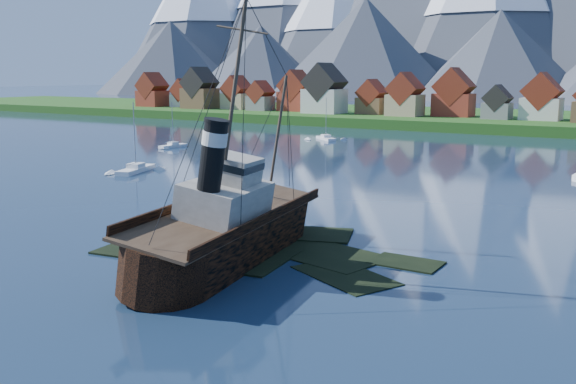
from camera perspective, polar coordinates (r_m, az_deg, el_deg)
The scene contains 9 objects.
ground at distance 60.57m, azimuth -4.69°, elevation -5.35°, with size 1400.00×1400.00×0.00m, color #182B45.
shoal at distance 61.36m, azimuth -2.15°, elevation -5.45°, with size 31.71×21.24×1.14m.
shore_bank at distance 220.12m, azimuth 22.76°, elevation 5.39°, with size 600.00×80.00×3.20m, color #164413.
seawall at distance 182.83m, azimuth 20.80°, elevation 4.64°, with size 600.00×2.50×2.00m, color #3F3D38.
town at distance 210.33m, azimuth 13.11°, elevation 8.18°, with size 250.96×16.69×17.30m.
tugboat_wreck at distance 58.31m, azimuth -4.76°, elevation -2.93°, with size 6.99×30.12×23.86m.
sailboat_a at distance 112.13m, azimuth -13.36°, elevation 1.89°, with size 5.46×10.38×12.32m.
sailboat_b at distance 147.70m, azimuth -10.17°, elevation 4.02°, with size 2.44×7.49×10.68m.
sailboat_c at distance 162.60m, azimuth 3.38°, elevation 4.74°, with size 7.93×7.14×11.03m.
Camera 1 is at (34.83, -46.72, 16.50)m, focal length 40.00 mm.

